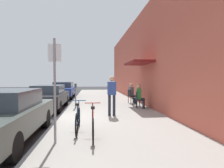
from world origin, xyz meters
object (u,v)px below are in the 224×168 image
object	(u,v)px
seated_patron_2	(132,92)
cafe_chair_2	(131,95)
bicycle_0	(93,125)
cafe_chair_0	(139,99)
bicycle_1	(78,120)
seated_patron_0	(140,95)
pedestrian_standing	(112,93)
cafe_chair_1	(135,97)
parking_meter	(76,94)
street_sign	(55,82)
parked_car_0	(4,115)
parked_car_2	(63,90)
parked_car_1	(48,97)

from	to	relation	value
seated_patron_2	cafe_chair_2	bearing A→B (deg)	-166.35
bicycle_0	seated_patron_2	bearing A→B (deg)	69.06
cafe_chair_0	bicycle_1	bearing A→B (deg)	-125.69
bicycle_1	seated_patron_2	distance (m)	6.76
cafe_chair_2	seated_patron_0	bearing A→B (deg)	-88.27
bicycle_1	pedestrian_standing	world-z (taller)	pedestrian_standing
cafe_chair_1	pedestrian_standing	world-z (taller)	pedestrian_standing
seated_patron_0	cafe_chair_2	size ratio (longest dim) A/B	1.48
parking_meter	bicycle_1	world-z (taller)	parking_meter
street_sign	seated_patron_2	bearing A→B (deg)	63.37
parked_car_0	seated_patron_0	world-z (taller)	seated_patron_0
cafe_chair_2	pedestrian_standing	bearing A→B (deg)	-113.80
parked_car_0	street_sign	xyz separation A→B (m)	(1.50, -0.66, 0.91)
parked_car_0	seated_patron_2	xyz separation A→B (m)	(5.00, 6.33, 0.09)
bicycle_0	bicycle_1	distance (m)	0.79
parked_car_2	street_sign	world-z (taller)	street_sign
parked_car_1	cafe_chair_2	world-z (taller)	parked_car_1
cafe_chair_1	seated_patron_2	size ratio (longest dim) A/B	0.67
parked_car_2	street_sign	distance (m)	11.92
parking_meter	cafe_chair_1	xyz separation A→B (m)	(3.39, 0.41, -0.26)
parking_meter	cafe_chair_0	world-z (taller)	parking_meter
parked_car_2	bicycle_1	world-z (taller)	parked_car_2
cafe_chair_1	pedestrian_standing	distance (m)	3.27
pedestrian_standing	cafe_chair_1	bearing A→B (deg)	58.89
cafe_chair_2	bicycle_0	bearing A→B (deg)	-110.54
cafe_chair_1	cafe_chair_2	xyz separation A→B (m)	(0.00, 1.02, 0.00)
bicycle_0	cafe_chair_1	size ratio (longest dim) A/B	1.97
cafe_chair_1	pedestrian_standing	size ratio (longest dim) A/B	0.51
parked_car_1	pedestrian_standing	bearing A→B (deg)	-41.25
parked_car_2	bicycle_0	distance (m)	11.77
parked_car_1	cafe_chair_0	size ratio (longest dim) A/B	5.06
seated_patron_0	seated_patron_2	world-z (taller)	same
cafe_chair_0	cafe_chair_2	xyz separation A→B (m)	(0.00, 1.92, 0.00)
seated_patron_0	parking_meter	bearing A→B (deg)	171.71
street_sign	cafe_chair_2	bearing A→B (deg)	63.70
parking_meter	bicycle_0	world-z (taller)	parking_meter
parked_car_2	seated_patron_2	xyz separation A→B (m)	(5.00, -4.81, 0.09)
parked_car_0	pedestrian_standing	distance (m)	4.16
bicycle_1	pedestrian_standing	xyz separation A→B (m)	(1.28, 2.24, 0.64)
cafe_chair_2	cafe_chair_0	bearing A→B (deg)	-90.03
seated_patron_2	pedestrian_standing	size ratio (longest dim) A/B	0.76
parked_car_1	seated_patron_0	bearing A→B (deg)	-11.53
bicycle_0	pedestrian_standing	world-z (taller)	pedestrian_standing
parking_meter	seated_patron_0	distance (m)	3.49
parking_meter	seated_patron_2	distance (m)	3.74
seated_patron_2	parked_car_0	bearing A→B (deg)	-128.33
parked_car_2	bicycle_0	bearing A→B (deg)	-78.04
parked_car_1	parking_meter	size ratio (longest dim) A/B	3.33
cafe_chair_2	pedestrian_standing	xyz separation A→B (m)	(-1.67, -3.78, 0.50)
street_sign	cafe_chair_0	distance (m)	6.19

